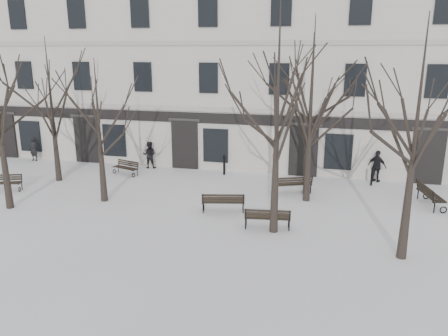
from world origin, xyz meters
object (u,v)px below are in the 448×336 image
(tree_3, at_px, (418,112))
(bench_3, at_px, (126,167))
(bench_1, at_px, (223,201))
(bench_2, at_px, (267,217))
(tree_2, at_px, (278,89))
(bench_5, at_px, (429,194))
(bench_0, at_px, (5,182))
(bench_4, at_px, (293,184))
(tree_1, at_px, (98,114))

(tree_3, xyz_separation_m, bench_3, (-13.84, 7.40, -4.61))
(bench_1, height_order, bench_2, bench_1)
(tree_3, bearing_deg, bench_2, 163.91)
(tree_2, relative_size, bench_5, 4.27)
(tree_2, distance_m, tree_3, 4.77)
(bench_0, xyz_separation_m, bench_1, (11.51, -0.41, 0.06))
(tree_3, bearing_deg, bench_1, 158.29)
(bench_5, bearing_deg, bench_1, 98.24)
(bench_1, bearing_deg, bench_2, 134.77)
(bench_3, xyz_separation_m, bench_4, (9.61, -1.28, 0.08))
(bench_3, bearing_deg, bench_5, 13.06)
(bench_0, bearing_deg, bench_2, -25.37)
(tree_3, xyz_separation_m, bench_5, (1.99, 5.81, -4.50))
(bench_4, height_order, bench_5, bench_5)
(tree_1, xyz_separation_m, tree_3, (12.87, -2.99, 0.91))
(tree_1, distance_m, bench_3, 5.83)
(bench_3, xyz_separation_m, bench_5, (15.83, -1.58, 0.12))
(bench_0, relative_size, bench_2, 0.92)
(bench_4, bearing_deg, bench_2, 60.22)
(tree_1, bearing_deg, tree_3, -13.09)
(bench_1, xyz_separation_m, bench_4, (2.77, 3.32, 0.01))
(bench_3, relative_size, bench_4, 0.84)
(tree_3, bearing_deg, tree_1, 166.91)
(bench_2, distance_m, bench_3, 10.80)
(bench_0, distance_m, bench_2, 13.78)
(tree_3, bearing_deg, bench_4, 124.74)
(bench_0, xyz_separation_m, bench_4, (14.28, 2.91, 0.06))
(tree_2, distance_m, bench_1, 5.84)
(tree_3, relative_size, bench_3, 4.85)
(tree_1, height_order, bench_0, tree_1)
(tree_2, bearing_deg, tree_3, -14.86)
(tree_3, height_order, bench_5, tree_3)
(tree_3, height_order, bench_0, tree_3)
(tree_3, height_order, bench_1, tree_3)
(tree_3, height_order, bench_3, tree_3)
(tree_1, distance_m, bench_0, 6.74)
(tree_1, distance_m, tree_3, 13.25)
(tree_3, distance_m, bench_3, 16.36)
(tree_3, xyz_separation_m, bench_1, (-7.01, 2.79, -4.54))
(bench_2, xyz_separation_m, bench_3, (-8.99, 6.00, -0.06))
(tree_2, xyz_separation_m, bench_3, (-9.27, 6.18, -5.15))
(tree_2, bearing_deg, tree_1, 167.89)
(tree_2, relative_size, bench_1, 4.60)
(tree_1, height_order, tree_3, tree_3)
(tree_3, bearing_deg, tree_2, 165.14)
(bench_2, bearing_deg, tree_1, -18.75)
(tree_2, xyz_separation_m, tree_3, (4.58, -1.21, -0.53))
(tree_2, height_order, bench_1, tree_2)
(bench_3, bearing_deg, bench_1, -15.19)
(bench_0, distance_m, bench_4, 14.58)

